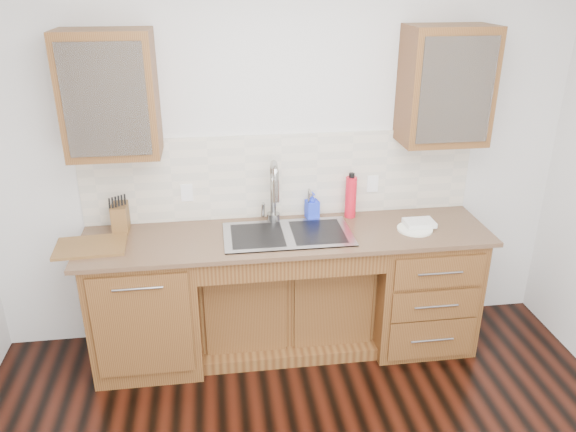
{
  "coord_description": "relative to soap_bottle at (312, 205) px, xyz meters",
  "views": [
    {
      "loc": [
        -0.45,
        -1.89,
        2.5
      ],
      "look_at": [
        0.0,
        1.4,
        1.05
      ],
      "focal_mm": 35.0,
      "sensor_mm": 36.0,
      "label": 1
    }
  ],
  "objects": [
    {
      "name": "base_cabinet_left",
      "position": [
        -1.16,
        -0.23,
        -0.57
      ],
      "size": [
        0.7,
        0.62,
        0.88
      ],
      "primitive_type": "cube",
      "color": "#593014",
      "rests_on": "ground"
    },
    {
      "name": "plate",
      "position": [
        0.65,
        -0.29,
        -0.09
      ],
      "size": [
        0.29,
        0.29,
        0.01
      ],
      "primitive_type": "cylinder",
      "rotation": [
        0.0,
        0.0,
        -0.28
      ],
      "color": "white",
      "rests_on": "countertop"
    },
    {
      "name": "cup_left_b",
      "position": [
        -1.15,
        -0.09,
        0.76
      ],
      "size": [
        0.12,
        0.12,
        0.09
      ],
      "primitive_type": "imported",
      "rotation": [
        0.0,
        0.0,
        -0.41
      ],
      "color": "silver",
      "rests_on": "upper_cabinet_left"
    },
    {
      "name": "knife_block",
      "position": [
        -1.3,
        -0.03,
        -0.0
      ],
      "size": [
        0.11,
        0.17,
        0.19
      ],
      "primitive_type": "cube",
      "rotation": [
        0.0,
        0.0,
        0.02
      ],
      "color": "brown",
      "rests_on": "countertop"
    },
    {
      "name": "backsplash",
      "position": [
        -0.21,
        0.07,
        0.2
      ],
      "size": [
        2.7,
        0.02,
        0.59
      ],
      "primitive_type": "cube",
      "color": "beige",
      "rests_on": "wall_back"
    },
    {
      "name": "upper_cabinet_right",
      "position": [
        0.84,
        -0.09,
        0.82
      ],
      "size": [
        0.55,
        0.34,
        0.75
      ],
      "primitive_type": "cube",
      "color": "#593014",
      "rests_on": "wall_back"
    },
    {
      "name": "filter_tap",
      "position": [
        -0.03,
        -0.02,
        0.02
      ],
      "size": [
        0.02,
        0.02,
        0.24
      ],
      "primitive_type": "cylinder",
      "color": "#999993",
      "rests_on": "countertop"
    },
    {
      "name": "sink",
      "position": [
        -0.21,
        -0.26,
        -0.18
      ],
      "size": [
        0.84,
        0.46,
        0.19
      ],
      "primitive_type": "cube",
      "color": "#9E9EA5",
      "rests_on": "countertop"
    },
    {
      "name": "outlet_left",
      "position": [
        -0.86,
        0.06,
        0.11
      ],
      "size": [
        0.08,
        0.01,
        0.12
      ],
      "primitive_type": "cube",
      "color": "white",
      "rests_on": "backsplash"
    },
    {
      "name": "cup_right_b",
      "position": [
        0.92,
        -0.09,
        0.77
      ],
      "size": [
        0.13,
        0.13,
        0.09
      ],
      "primitive_type": "imported",
      "rotation": [
        0.0,
        0.0,
        0.32
      ],
      "color": "white",
      "rests_on": "upper_cabinet_right"
    },
    {
      "name": "cup_right_a",
      "position": [
        0.76,
        -0.09,
        0.77
      ],
      "size": [
        0.15,
        0.15,
        0.09
      ],
      "primitive_type": "imported",
      "rotation": [
        0.0,
        0.0,
        0.27
      ],
      "color": "white",
      "rests_on": "upper_cabinet_right"
    },
    {
      "name": "cutting_board",
      "position": [
        -1.46,
        -0.27,
        -0.09
      ],
      "size": [
        0.45,
        0.32,
        0.02
      ],
      "primitive_type": "cube",
      "rotation": [
        0.0,
        0.0,
        0.05
      ],
      "color": "olive",
      "rests_on": "countertop"
    },
    {
      "name": "countertop",
      "position": [
        -0.21,
        -0.24,
        -0.11
      ],
      "size": [
        2.7,
        0.65,
        0.03
      ],
      "primitive_type": "cube",
      "color": "#84705B",
      "rests_on": "base_cabinet_left"
    },
    {
      "name": "soap_bottle",
      "position": [
        0.0,
        0.0,
        0.0
      ],
      "size": [
        0.1,
        0.1,
        0.19
      ],
      "primitive_type": "imported",
      "rotation": [
        0.0,
        0.0,
        0.17
      ],
      "color": "blue",
      "rests_on": "countertop"
    },
    {
      "name": "wall_back",
      "position": [
        -0.21,
        0.13,
        0.34
      ],
      "size": [
        4.0,
        0.1,
        2.7
      ],
      "primitive_type": "cube",
      "color": "silver",
      "rests_on": "ground"
    },
    {
      "name": "water_bottle",
      "position": [
        0.27,
        -0.01,
        0.05
      ],
      "size": [
        0.1,
        0.1,
        0.29
      ],
      "primitive_type": "cylinder",
      "rotation": [
        0.0,
        0.0,
        -0.36
      ],
      "color": "red",
      "rests_on": "countertop"
    },
    {
      "name": "upper_cabinet_left",
      "position": [
        -1.26,
        -0.09,
        0.82
      ],
      "size": [
        0.55,
        0.34,
        0.75
      ],
      "primitive_type": "cube",
      "color": "#593014",
      "rests_on": "wall_back"
    },
    {
      "name": "base_cabinet_right",
      "position": [
        0.74,
        -0.23,
        -0.57
      ],
      "size": [
        0.7,
        0.62,
        0.88
      ],
      "primitive_type": "cube",
      "color": "#593014",
      "rests_on": "ground"
    },
    {
      "name": "dish_towel",
      "position": [
        0.69,
        -0.26,
        -0.06
      ],
      "size": [
        0.2,
        0.15,
        0.03
      ],
      "primitive_type": "cube",
      "rotation": [
        0.0,
        0.0,
        0.01
      ],
      "color": "silver",
      "rests_on": "plate"
    },
    {
      "name": "cup_left_a",
      "position": [
        -1.4,
        -0.09,
        0.77
      ],
      "size": [
        0.14,
        0.14,
        0.1
      ],
      "primitive_type": "imported",
      "rotation": [
        0.0,
        0.0,
        0.1
      ],
      "color": "silver",
      "rests_on": "upper_cabinet_left"
    },
    {
      "name": "faucet",
      "position": [
        -0.28,
        -0.03,
        0.1
      ],
      "size": [
        0.04,
        0.04,
        0.4
      ],
      "primitive_type": "cylinder",
      "color": "#999993",
      "rests_on": "countertop"
    },
    {
      "name": "outlet_right",
      "position": [
        0.44,
        0.06,
        0.11
      ],
      "size": [
        0.08,
        0.01,
        0.12
      ],
      "primitive_type": "cube",
      "color": "white",
      "rests_on": "backsplash"
    },
    {
      "name": "base_cabinet_center",
      "position": [
        -0.21,
        -0.14,
        -0.66
      ],
      "size": [
        1.2,
        0.44,
        0.7
      ],
      "primitive_type": "cube",
      "color": "#593014",
      "rests_on": "ground"
    }
  ]
}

